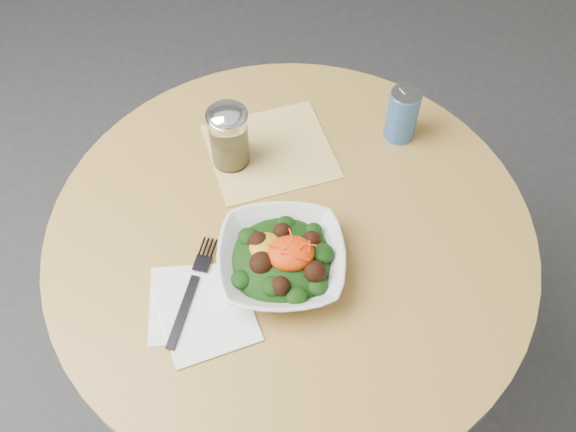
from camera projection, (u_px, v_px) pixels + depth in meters
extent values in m
plane|color=#2F2F31|center=(290.00, 378.00, 1.79)|extent=(6.00, 6.00, 0.00)
cylinder|color=black|center=(290.00, 376.00, 1.78)|extent=(0.52, 0.52, 0.03)
cylinder|color=black|center=(290.00, 324.00, 1.50)|extent=(0.10, 0.10, 0.71)
cylinder|color=gold|center=(290.00, 237.00, 1.19)|extent=(0.90, 0.90, 0.04)
cube|color=orange|center=(270.00, 151.00, 1.28)|extent=(0.27, 0.26, 0.00)
cube|color=white|center=(194.00, 303.00, 1.09)|extent=(0.15, 0.15, 0.00)
cube|color=white|center=(208.00, 316.00, 1.08)|extent=(0.18, 0.18, 0.00)
imported|color=silver|center=(281.00, 261.00, 1.11)|extent=(0.24, 0.24, 0.05)
ellipsoid|color=black|center=(281.00, 261.00, 1.11)|extent=(0.18, 0.18, 0.06)
ellipsoid|color=#BE8513|center=(266.00, 246.00, 1.09)|extent=(0.06, 0.06, 0.02)
ellipsoid|color=#EE3E05|center=(291.00, 253.00, 1.08)|extent=(0.08, 0.07, 0.04)
cube|color=black|center=(183.00, 312.00, 1.08)|extent=(0.06, 0.14, 0.00)
cube|color=black|center=(205.00, 256.00, 1.14)|extent=(0.05, 0.08, 0.00)
cylinder|color=silver|center=(229.00, 140.00, 1.22)|extent=(0.07, 0.07, 0.11)
cylinder|color=#A7944E|center=(230.00, 148.00, 1.24)|extent=(0.06, 0.06, 0.06)
cylinder|color=white|center=(227.00, 117.00, 1.17)|extent=(0.08, 0.08, 0.01)
ellipsoid|color=white|center=(226.00, 115.00, 1.17)|extent=(0.07, 0.07, 0.03)
cylinder|color=navy|center=(402.00, 115.00, 1.26)|extent=(0.06, 0.06, 0.11)
cylinder|color=#B8B7BF|center=(407.00, 93.00, 1.22)|extent=(0.06, 0.06, 0.00)
cube|color=#B8B7BF|center=(405.00, 90.00, 1.22)|extent=(0.02, 0.02, 0.00)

